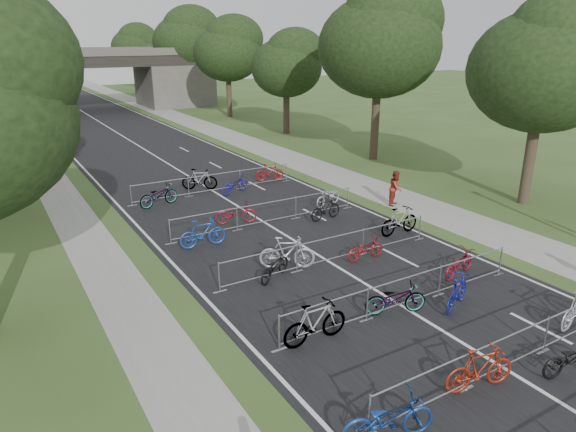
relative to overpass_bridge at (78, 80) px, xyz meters
name	(u,v)px	position (x,y,z in m)	size (l,w,h in m)	color
road	(112,130)	(0.00, -15.00, -3.53)	(11.00, 140.00, 0.01)	black
sidewalk_right	(193,123)	(8.00, -15.00, -3.53)	(3.00, 140.00, 0.01)	gray
sidewalk_left	(23,137)	(-7.50, -15.00, -3.53)	(2.00, 140.00, 0.01)	gray
lane_markings	(112,130)	(0.00, -15.00, -3.53)	(0.12, 140.00, 0.00)	silver
overpass_bridge	(78,80)	(0.00, 0.00, 0.00)	(31.00, 8.00, 7.05)	#4D4B45
tree_right_0	(547,65)	(13.11, -49.07, 3.39)	(7.17, 7.17, 10.93)	#33261C
tree_right_1	(382,42)	(13.11, -37.07, 4.37)	(8.18, 8.18, 12.47)	#33261C
tree_right_2	(288,65)	(13.11, -25.07, 2.41)	(6.16, 6.16, 9.39)	#33261C
tree_right_3	(229,50)	(13.11, -13.07, 3.39)	(7.17, 7.17, 10.93)	#33261C
tree_right_4	(187,40)	(13.11, -1.07, 4.37)	(8.18, 8.18, 12.47)	#33261C
tree_right_5	(158,54)	(13.11, 10.93, 2.41)	(6.16, 6.16, 9.39)	#33261C
tree_right_6	(134,46)	(13.11, 22.93, 3.39)	(7.17, 7.17, 10.93)	#33261C
barrier_row_2	(509,352)	(0.00, -57.80, -2.99)	(9.70, 0.08, 1.10)	#A4A6AB
barrier_row_3	(405,292)	(0.00, -54.00, -2.99)	(9.70, 0.08, 1.10)	#A4A6AB
barrier_row_4	(331,250)	(0.00, -50.00, -2.99)	(9.70, 0.08, 1.10)	#A4A6AB
barrier_row_5	(267,213)	(0.00, -45.00, -2.99)	(9.70, 0.08, 1.10)	#A4A6AB
barrier_row_6	(215,183)	(0.00, -39.00, -2.99)	(9.70, 0.08, 1.10)	#A4A6AB
bike_8	(388,419)	(-4.30, -58.06, -2.98)	(0.73, 2.10, 1.10)	navy
bike_9	(480,369)	(-1.27, -57.92, -2.96)	(0.54, 1.92, 1.16)	maroon
bike_10	(573,358)	(1.23, -58.74, -3.04)	(0.65, 1.87, 0.98)	black
bike_12	(315,323)	(-3.53, -54.17, -2.91)	(0.59, 2.08, 1.25)	#A4A6AB
bike_13	(395,299)	(-0.51, -54.11, -3.02)	(0.68, 1.96, 1.03)	#A4A6AB
bike_14	(457,292)	(1.40, -54.86, -2.98)	(0.52, 1.85, 1.11)	navy
bike_15	(459,264)	(3.28, -53.28, -3.05)	(0.64, 1.84, 0.97)	maroon
bike_16	(275,267)	(-2.51, -50.06, -3.06)	(0.62, 1.79, 0.94)	black
bike_17	(287,253)	(-1.68, -49.55, -2.91)	(0.59, 2.07, 1.25)	#B0AFB7
bike_18	(365,249)	(1.33, -50.40, -3.09)	(0.59, 1.69, 0.89)	maroon
bike_19	(399,221)	(4.30, -49.07, -2.91)	(0.58, 2.06, 1.24)	#A4A6AB
bike_20	(203,233)	(-3.56, -45.99, -2.94)	(0.56, 1.97, 1.18)	#1C429D
bike_21	(236,213)	(-1.16, -44.10, -3.03)	(0.67, 1.91, 1.00)	maroon
bike_22	(326,209)	(2.66, -45.85, -3.00)	(0.50, 1.76, 1.06)	black
bike_23	(328,197)	(4.02, -44.16, -3.06)	(0.63, 1.80, 0.95)	silver
bike_24	(159,195)	(-3.41, -39.74, -2.97)	(0.75, 2.15, 1.13)	#A4A6AB
bike_25	(199,179)	(-0.50, -38.01, -2.93)	(0.56, 2.00, 1.20)	#A4A6AB
bike_26	(235,184)	(0.89, -39.67, -3.03)	(0.67, 1.91, 1.01)	navy
bike_27	(269,172)	(3.80, -38.38, -3.01)	(0.49, 1.75, 1.05)	maroon
pedestrian_b	(396,188)	(7.02, -45.83, -2.64)	(0.87, 0.68, 1.79)	maroon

